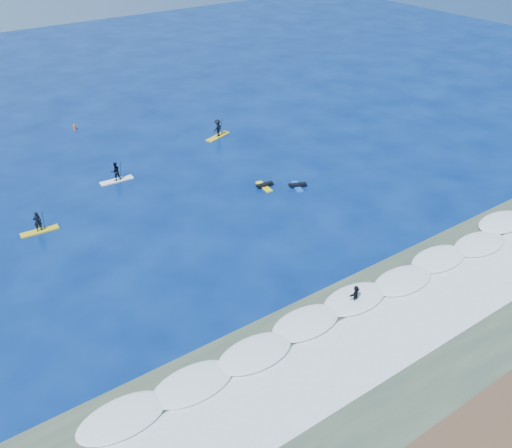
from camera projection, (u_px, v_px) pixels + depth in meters
ground at (255, 240)px, 42.66m from camera, size 160.00×160.00×0.00m
wet_sand_strip at (511, 435)px, 27.74m from camera, size 90.00×5.00×0.08m
shallow_water at (395, 347)px, 32.94m from camera, size 90.00×13.00×0.01m
breaking_wave at (347, 310)px, 35.72m from camera, size 40.00×6.00×0.30m
whitewater at (382, 337)px, 33.64m from camera, size 34.00×5.00×0.02m
sup_paddler_left at (38, 225)px, 43.30m from camera, size 2.89×0.94×2.00m
sup_paddler_center at (116, 173)px, 50.49m from camera, size 3.00×0.91×2.08m
sup_paddler_right at (218, 129)px, 59.06m from camera, size 3.19×1.75×2.18m
prone_paddler_near at (264, 186)px, 49.81m from camera, size 1.69×2.17×0.44m
prone_paddler_far at (297, 186)px, 49.81m from camera, size 1.62×2.16×0.44m
wave_surfer at (355, 295)px, 35.84m from camera, size 1.80×0.86×1.26m
marker_buoy at (75, 127)px, 61.09m from camera, size 0.29×0.29×0.69m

